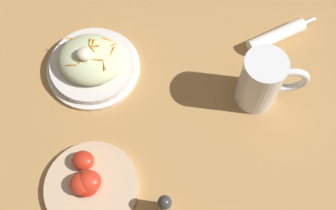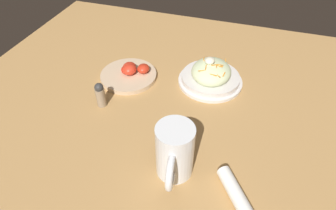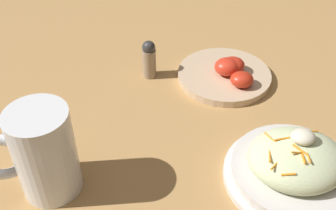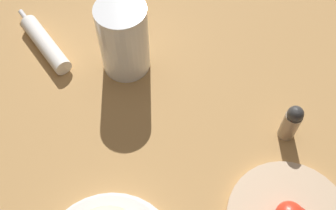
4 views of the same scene
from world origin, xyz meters
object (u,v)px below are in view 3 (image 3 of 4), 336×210
(beer_mug, at_px, (43,156))
(salt_shaker, at_px, (149,59))
(salad_plate, at_px, (295,166))
(tomato_plate, at_px, (226,73))

(beer_mug, xyz_separation_m, salt_shaker, (0.16, 0.28, -0.03))
(salt_shaker, bearing_deg, beer_mug, -120.00)
(salad_plate, xyz_separation_m, tomato_plate, (-0.05, 0.27, -0.01))
(tomato_plate, xyz_separation_m, salt_shaker, (-0.16, 0.03, 0.03))
(salad_plate, relative_size, tomato_plate, 1.12)
(salad_plate, distance_m, salt_shaker, 0.36)
(tomato_plate, distance_m, salt_shaker, 0.16)
(salad_plate, height_order, salt_shaker, salad_plate)
(salad_plate, bearing_deg, tomato_plate, 101.42)
(salad_plate, bearing_deg, salt_shaker, 125.66)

